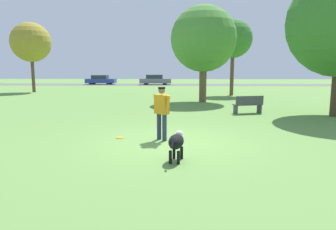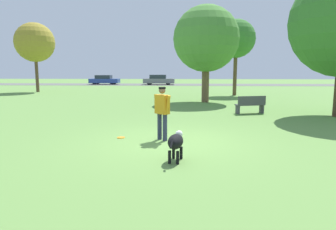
# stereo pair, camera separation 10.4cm
# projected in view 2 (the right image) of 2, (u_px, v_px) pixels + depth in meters

# --- Properties ---
(ground_plane) EXTENTS (120.00, 120.00, 0.00)m
(ground_plane) POSITION_uv_depth(u_px,v_px,m) (170.00, 142.00, 8.55)
(ground_plane) COLOR #608C42
(far_road_strip) EXTENTS (120.00, 6.00, 0.01)m
(far_road_strip) POSITION_uv_depth(u_px,v_px,m) (182.00, 85.00, 41.90)
(far_road_strip) COLOR #5B5B59
(far_road_strip) RESTS_ON ground_plane
(person) EXTENTS (0.55, 0.55, 1.56)m
(person) POSITION_uv_depth(u_px,v_px,m) (162.00, 109.00, 8.67)
(person) COLOR #2D334C
(person) RESTS_ON ground_plane
(dog) EXTENTS (0.44, 0.98, 0.63)m
(dog) POSITION_uv_depth(u_px,v_px,m) (176.00, 142.00, 6.72)
(dog) COLOR black
(dog) RESTS_ON ground_plane
(frisbee) EXTENTS (0.24, 0.24, 0.02)m
(frisbee) POSITION_uv_depth(u_px,v_px,m) (121.00, 138.00, 9.08)
(frisbee) COLOR orange
(frisbee) RESTS_ON ground_plane
(tree_mid_center) EXTENTS (4.12, 4.12, 6.03)m
(tree_mid_center) POSITION_uv_depth(u_px,v_px,m) (206.00, 39.00, 18.65)
(tree_mid_center) COLOR brown
(tree_mid_center) RESTS_ON ground_plane
(tree_far_right) EXTENTS (3.03, 3.03, 6.01)m
(tree_far_right) POSITION_uv_depth(u_px,v_px,m) (236.00, 39.00, 23.64)
(tree_far_right) COLOR brown
(tree_far_right) RESTS_ON ground_plane
(tree_far_left) EXTENTS (3.55, 3.55, 6.32)m
(tree_far_left) POSITION_uv_depth(u_px,v_px,m) (35.00, 43.00, 27.34)
(tree_far_left) COLOR brown
(tree_far_left) RESTS_ON ground_plane
(parked_car_blue) EXTENTS (4.18, 1.83, 1.32)m
(parked_car_blue) POSITION_uv_depth(u_px,v_px,m) (104.00, 80.00, 42.74)
(parked_car_blue) COLOR #284293
(parked_car_blue) RESTS_ON ground_plane
(parked_car_grey) EXTENTS (4.35, 1.81, 1.39)m
(parked_car_grey) POSITION_uv_depth(u_px,v_px,m) (159.00, 80.00, 41.70)
(parked_car_grey) COLOR slate
(parked_car_grey) RESTS_ON ground_plane
(park_bench) EXTENTS (1.46, 0.77, 0.84)m
(park_bench) POSITION_uv_depth(u_px,v_px,m) (251.00, 104.00, 14.06)
(park_bench) COLOR #47474C
(park_bench) RESTS_ON ground_plane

